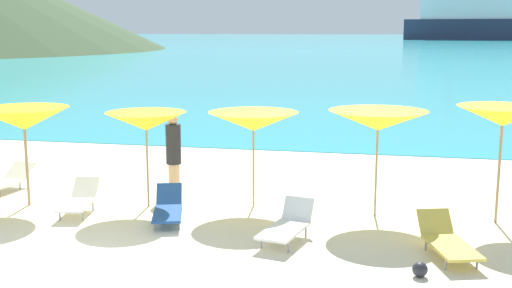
{
  "coord_description": "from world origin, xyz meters",
  "views": [
    {
      "loc": [
        5.22,
        -8.82,
        3.82
      ],
      "look_at": [
        2.18,
        5.28,
        1.2
      ],
      "focal_mm": 44.6,
      "sensor_mm": 36.0,
      "label": 1
    }
  ],
  "objects_px": {
    "umbrella_2": "(24,119)",
    "lounge_chair_2": "(7,180)",
    "umbrella_6": "(503,116)",
    "beachgoer_0": "(174,152)",
    "umbrella_4": "(253,122)",
    "cruise_ship": "(469,13)",
    "lounge_chair_0": "(447,240)",
    "lounge_chair_3": "(79,199)",
    "umbrella_5": "(378,121)",
    "lounge_chair_1": "(168,208)",
    "lounge_chair_4": "(287,225)",
    "beach_ball": "(420,269)",
    "umbrella_3": "(146,121)"
  },
  "relations": [
    {
      "from": "umbrella_2",
      "to": "lounge_chair_2",
      "type": "distance_m",
      "value": 2.34
    },
    {
      "from": "umbrella_2",
      "to": "umbrella_6",
      "type": "xyz_separation_m",
      "value": [
        9.84,
        0.79,
        0.23
      ]
    },
    {
      "from": "beachgoer_0",
      "to": "lounge_chair_2",
      "type": "bearing_deg",
      "value": -1.31
    },
    {
      "from": "umbrella_4",
      "to": "cruise_ship",
      "type": "xyz_separation_m",
      "value": [
        27.86,
        223.55,
        7.25
      ]
    },
    {
      "from": "lounge_chair_0",
      "to": "lounge_chair_3",
      "type": "distance_m",
      "value": 7.42
    },
    {
      "from": "umbrella_6",
      "to": "lounge_chair_2",
      "type": "bearing_deg",
      "value": 178.52
    },
    {
      "from": "umbrella_5",
      "to": "cruise_ship",
      "type": "xyz_separation_m",
      "value": [
        25.24,
        223.72,
        7.13
      ]
    },
    {
      "from": "umbrella_5",
      "to": "lounge_chair_2",
      "type": "height_order",
      "value": "umbrella_5"
    },
    {
      "from": "lounge_chair_1",
      "to": "lounge_chair_4",
      "type": "distance_m",
      "value": 2.64
    },
    {
      "from": "beachgoer_0",
      "to": "umbrella_4",
      "type": "bearing_deg",
      "value": 152.21
    },
    {
      "from": "umbrella_6",
      "to": "cruise_ship",
      "type": "relative_size",
      "value": 0.05
    },
    {
      "from": "lounge_chair_4",
      "to": "cruise_ship",
      "type": "relative_size",
      "value": 0.04
    },
    {
      "from": "lounge_chair_4",
      "to": "beach_ball",
      "type": "bearing_deg",
      "value": -16.65
    },
    {
      "from": "lounge_chair_0",
      "to": "beach_ball",
      "type": "xyz_separation_m",
      "value": [
        -0.48,
        -1.06,
        -0.15
      ]
    },
    {
      "from": "cruise_ship",
      "to": "lounge_chair_2",
      "type": "bearing_deg",
      "value": -89.73
    },
    {
      "from": "umbrella_3",
      "to": "cruise_ship",
      "type": "distance_m",
      "value": 226.17
    },
    {
      "from": "umbrella_3",
      "to": "beach_ball",
      "type": "bearing_deg",
      "value": -27.12
    },
    {
      "from": "lounge_chair_0",
      "to": "lounge_chair_1",
      "type": "bearing_deg",
      "value": 153.01
    },
    {
      "from": "lounge_chair_4",
      "to": "beachgoer_0",
      "type": "bearing_deg",
      "value": 150.59
    },
    {
      "from": "umbrella_3",
      "to": "beachgoer_0",
      "type": "relative_size",
      "value": 1.11
    },
    {
      "from": "lounge_chair_0",
      "to": "umbrella_3",
      "type": "bearing_deg",
      "value": 146.02
    },
    {
      "from": "lounge_chair_1",
      "to": "beach_ball",
      "type": "bearing_deg",
      "value": -39.27
    },
    {
      "from": "lounge_chair_4",
      "to": "umbrella_6",
      "type": "bearing_deg",
      "value": 38.75
    },
    {
      "from": "umbrella_5",
      "to": "beach_ball",
      "type": "xyz_separation_m",
      "value": [
        0.79,
        -3.21,
        -1.87
      ]
    },
    {
      "from": "umbrella_5",
      "to": "lounge_chair_2",
      "type": "xyz_separation_m",
      "value": [
        -8.71,
        0.3,
        -1.74
      ]
    },
    {
      "from": "lounge_chair_1",
      "to": "lounge_chair_2",
      "type": "bearing_deg",
      "value": 144.43
    },
    {
      "from": "beach_ball",
      "to": "cruise_ship",
      "type": "bearing_deg",
      "value": 83.85
    },
    {
      "from": "umbrella_2",
      "to": "lounge_chair_2",
      "type": "height_order",
      "value": "umbrella_2"
    },
    {
      "from": "umbrella_6",
      "to": "lounge_chair_1",
      "type": "bearing_deg",
      "value": -168.99
    },
    {
      "from": "umbrella_4",
      "to": "lounge_chair_3",
      "type": "height_order",
      "value": "umbrella_4"
    },
    {
      "from": "lounge_chair_3",
      "to": "beach_ball",
      "type": "xyz_separation_m",
      "value": [
        6.87,
        -2.09,
        -0.18
      ]
    },
    {
      "from": "umbrella_2",
      "to": "lounge_chair_2",
      "type": "xyz_separation_m",
      "value": [
        -1.25,
        1.07,
        -1.66
      ]
    },
    {
      "from": "beach_ball",
      "to": "cruise_ship",
      "type": "distance_m",
      "value": 228.42
    },
    {
      "from": "umbrella_2",
      "to": "lounge_chair_1",
      "type": "distance_m",
      "value": 3.8
    },
    {
      "from": "umbrella_5",
      "to": "lounge_chair_2",
      "type": "distance_m",
      "value": 8.89
    },
    {
      "from": "umbrella_6",
      "to": "cruise_ship",
      "type": "height_order",
      "value": "cruise_ship"
    },
    {
      "from": "beach_ball",
      "to": "umbrella_5",
      "type": "bearing_deg",
      "value": 103.82
    },
    {
      "from": "umbrella_6",
      "to": "lounge_chair_1",
      "type": "relative_size",
      "value": 1.4
    },
    {
      "from": "umbrella_5",
      "to": "lounge_chair_1",
      "type": "distance_m",
      "value": 4.59
    },
    {
      "from": "umbrella_3",
      "to": "umbrella_4",
      "type": "bearing_deg",
      "value": 12.23
    },
    {
      "from": "lounge_chair_2",
      "to": "cruise_ship",
      "type": "distance_m",
      "value": 226.16
    },
    {
      "from": "umbrella_2",
      "to": "lounge_chair_3",
      "type": "height_order",
      "value": "umbrella_2"
    },
    {
      "from": "umbrella_6",
      "to": "lounge_chair_3",
      "type": "height_order",
      "value": "umbrella_6"
    },
    {
      "from": "umbrella_5",
      "to": "lounge_chair_0",
      "type": "bearing_deg",
      "value": -59.46
    },
    {
      "from": "lounge_chair_0",
      "to": "beach_ball",
      "type": "distance_m",
      "value": 1.17
    },
    {
      "from": "umbrella_3",
      "to": "cruise_ship",
      "type": "xyz_separation_m",
      "value": [
        30.1,
        224.04,
        7.25
      ]
    },
    {
      "from": "umbrella_2",
      "to": "lounge_chair_4",
      "type": "height_order",
      "value": "umbrella_2"
    },
    {
      "from": "umbrella_5",
      "to": "umbrella_6",
      "type": "distance_m",
      "value": 2.38
    },
    {
      "from": "umbrella_2",
      "to": "umbrella_4",
      "type": "distance_m",
      "value": 4.94
    },
    {
      "from": "lounge_chair_4",
      "to": "umbrella_3",
      "type": "bearing_deg",
      "value": 166.25
    }
  ]
}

